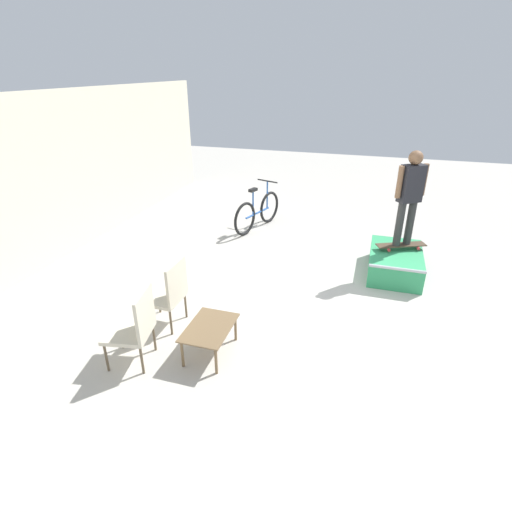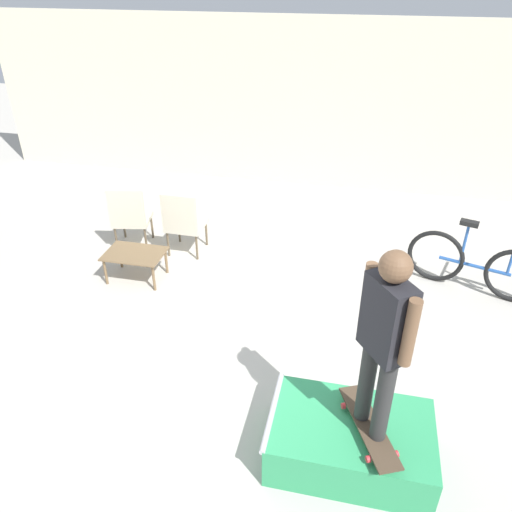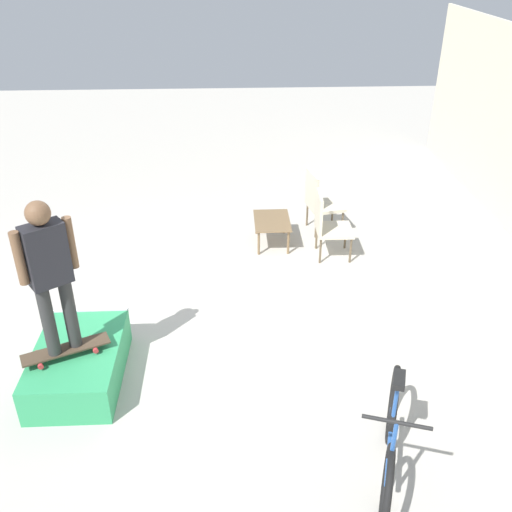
# 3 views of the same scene
# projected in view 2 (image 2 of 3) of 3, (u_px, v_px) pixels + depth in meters

# --- Properties ---
(ground_plane) EXTENTS (24.00, 24.00, 0.00)m
(ground_plane) POSITION_uv_depth(u_px,v_px,m) (225.00, 361.00, 5.44)
(ground_plane) COLOR #B7B2A8
(house_wall_back) EXTENTS (12.00, 0.06, 3.00)m
(house_wall_back) POSITION_uv_depth(u_px,v_px,m) (300.00, 106.00, 9.01)
(house_wall_back) COLOR beige
(house_wall_back) RESTS_ON ground_plane
(skate_ramp_box) EXTENTS (1.39, 0.88, 0.44)m
(skate_ramp_box) POSITION_uv_depth(u_px,v_px,m) (350.00, 441.00, 4.28)
(skate_ramp_box) COLOR #339E60
(skate_ramp_box) RESTS_ON ground_plane
(skateboard_on_ramp) EXTENTS (0.54, 0.88, 0.07)m
(skateboard_on_ramp) POSITION_uv_depth(u_px,v_px,m) (369.00, 426.00, 4.06)
(skateboard_on_ramp) COLOR #473828
(skateboard_on_ramp) RESTS_ON skate_ramp_box
(person_skater) EXTENTS (0.38, 0.48, 1.63)m
(person_skater) POSITION_uv_depth(u_px,v_px,m) (384.00, 334.00, 3.56)
(person_skater) COLOR #2D2D2D
(person_skater) RESTS_ON skateboard_on_ramp
(coffee_table) EXTENTS (0.79, 0.54, 0.40)m
(coffee_table) POSITION_uv_depth(u_px,v_px,m) (135.00, 256.00, 6.68)
(coffee_table) COLOR brown
(coffee_table) RESTS_ON ground_plane
(patio_chair_left) EXTENTS (0.61, 0.61, 0.99)m
(patio_chair_left) POSITION_uv_depth(u_px,v_px,m) (130.00, 216.00, 7.32)
(patio_chair_left) COLOR brown
(patio_chair_left) RESTS_ON ground_plane
(patio_chair_right) EXTENTS (0.53, 0.53, 0.99)m
(patio_chair_right) POSITION_uv_depth(u_px,v_px,m) (184.00, 221.00, 7.16)
(patio_chair_right) COLOR brown
(patio_chair_right) RESTS_ON ground_plane
(bicycle) EXTENTS (1.66, 0.66, 1.03)m
(bicycle) POSITION_uv_depth(u_px,v_px,m) (475.00, 264.00, 6.42)
(bicycle) COLOR black
(bicycle) RESTS_ON ground_plane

